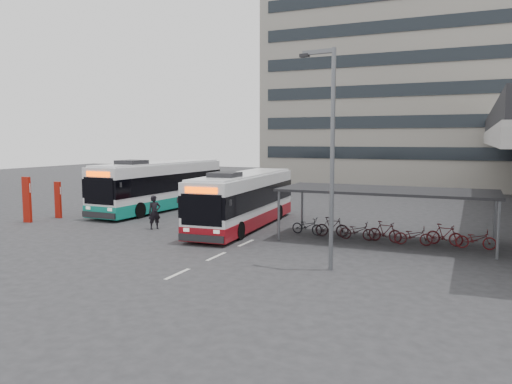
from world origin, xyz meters
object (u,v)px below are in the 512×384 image
at_px(lamp_post, 330,146).
at_px(pedestrian, 154,212).
at_px(bus_teal, 160,186).
at_px(bus_main, 244,200).

bearing_deg(lamp_post, pedestrian, 165.55).
height_order(bus_teal, pedestrian, bus_teal).
distance_m(bus_teal, pedestrian, 7.89).
relative_size(bus_teal, lamp_post, 1.49).
height_order(pedestrian, lamp_post, lamp_post).
bearing_deg(pedestrian, lamp_post, -74.04).
bearing_deg(bus_teal, lamp_post, -34.14).
distance_m(bus_teal, lamp_post, 19.15).
bearing_deg(bus_main, bus_teal, 150.05).
relative_size(bus_main, pedestrian, 5.98).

